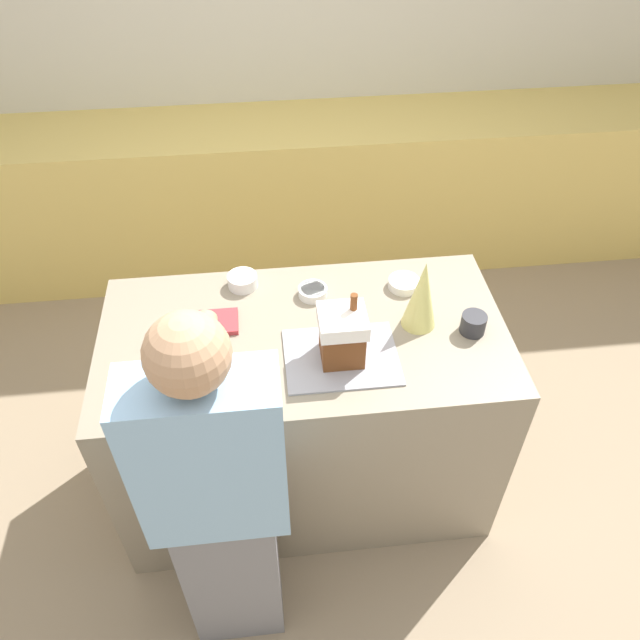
% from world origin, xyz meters
% --- Properties ---
extents(ground_plane, '(12.00, 12.00, 0.00)m').
position_xyz_m(ground_plane, '(0.00, 0.00, 0.00)').
color(ground_plane, gray).
extents(wall_back, '(8.00, 0.05, 2.60)m').
position_xyz_m(wall_back, '(0.00, 2.01, 1.30)').
color(wall_back, beige).
rests_on(wall_back, ground_plane).
extents(back_cabinet_block, '(6.00, 0.60, 0.92)m').
position_xyz_m(back_cabinet_block, '(0.00, 1.68, 0.46)').
color(back_cabinet_block, '#DBBC60').
rests_on(back_cabinet_block, ground_plane).
extents(kitchen_island, '(1.49, 0.78, 0.92)m').
position_xyz_m(kitchen_island, '(0.00, 0.00, 0.46)').
color(kitchen_island, gray).
rests_on(kitchen_island, ground_plane).
extents(baking_tray, '(0.39, 0.31, 0.01)m').
position_xyz_m(baking_tray, '(0.12, -0.14, 0.93)').
color(baking_tray, '#9E9EA8').
rests_on(baking_tray, kitchen_island).
extents(gingerbread_house, '(0.16, 0.16, 0.26)m').
position_xyz_m(gingerbread_house, '(0.12, -0.14, 1.04)').
color(gingerbread_house, brown).
rests_on(gingerbread_house, baking_tray).
extents(decorative_tree, '(0.13, 0.13, 0.28)m').
position_xyz_m(decorative_tree, '(0.42, 0.01, 1.06)').
color(decorative_tree, '#DBD675').
rests_on(decorative_tree, kitchen_island).
extents(candy_bowl_near_tray_left, '(0.12, 0.12, 0.04)m').
position_xyz_m(candy_bowl_near_tray_left, '(-0.50, -0.00, 0.94)').
color(candy_bowl_near_tray_left, white).
rests_on(candy_bowl_near_tray_left, kitchen_island).
extents(candy_bowl_far_right, '(0.11, 0.11, 0.04)m').
position_xyz_m(candy_bowl_far_right, '(0.05, 0.20, 0.94)').
color(candy_bowl_far_right, white).
rests_on(candy_bowl_far_right, kitchen_island).
extents(candy_bowl_far_left, '(0.12, 0.12, 0.05)m').
position_xyz_m(candy_bowl_far_left, '(-0.21, 0.29, 0.95)').
color(candy_bowl_far_left, white).
rests_on(candy_bowl_far_left, kitchen_island).
extents(candy_bowl_front_corner, '(0.12, 0.12, 0.04)m').
position_xyz_m(candy_bowl_front_corner, '(0.41, 0.21, 0.94)').
color(candy_bowl_front_corner, white).
rests_on(candy_bowl_front_corner, kitchen_island).
extents(cookbook, '(0.16, 0.13, 0.02)m').
position_xyz_m(cookbook, '(-0.32, 0.08, 0.93)').
color(cookbook, '#B23338').
rests_on(cookbook, kitchen_island).
extents(mug, '(0.09, 0.09, 0.08)m').
position_xyz_m(mug, '(0.61, -0.06, 0.96)').
color(mug, '#2D2D33').
rests_on(mug, kitchen_island).
extents(person, '(0.42, 0.52, 1.58)m').
position_xyz_m(person, '(-0.31, -0.59, 0.82)').
color(person, slate).
rests_on(person, ground_plane).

